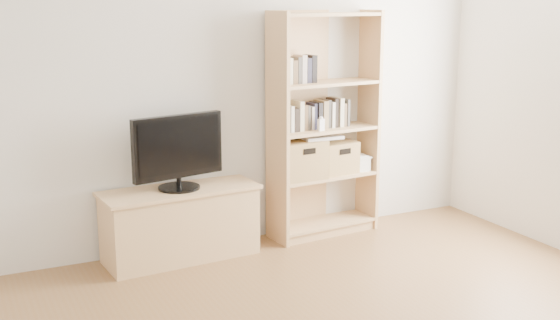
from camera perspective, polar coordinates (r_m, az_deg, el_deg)
back_wall at (r=5.41m, az=-4.55°, el=6.56°), size 4.50×0.02×2.60m
tv_stand at (r=5.29m, az=-8.10°, el=-5.25°), size 1.15×0.51×0.51m
bookshelf at (r=5.66m, az=3.62°, el=2.84°), size 0.93×0.41×1.82m
television at (r=5.15m, az=-8.29°, el=0.68°), size 0.71×0.20×0.56m
books_row_mid at (r=5.66m, az=3.52°, el=3.82°), size 0.87×0.22×0.23m
books_row_upper at (r=5.50m, az=1.82°, el=7.37°), size 0.41×0.18×0.21m
baby_monitor at (r=5.52m, az=3.36°, el=2.86°), size 0.05×0.04×0.09m
basket_left at (r=5.57m, az=1.56°, el=0.07°), size 0.39×0.33×0.31m
basket_right at (r=5.77m, az=4.52°, el=0.25°), size 0.34×0.30×0.26m
laptop at (r=5.63m, az=3.29°, el=1.91°), size 0.33×0.24×0.03m
magazine_stack at (r=5.90m, az=6.10°, el=-0.24°), size 0.16×0.24×0.11m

